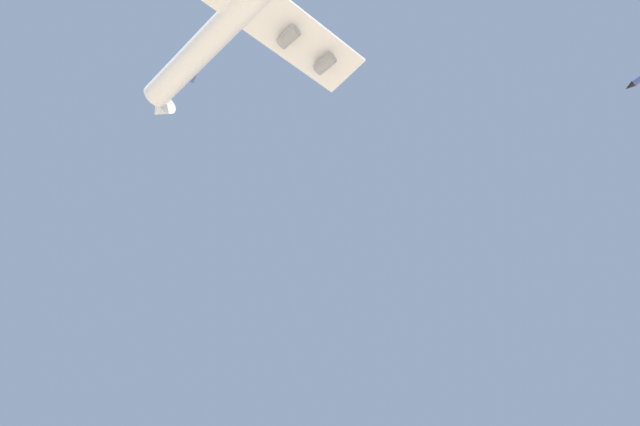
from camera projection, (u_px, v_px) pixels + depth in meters
The scene contains 2 objects.
carrier_jet at pixel (247, 2), 114.42m from camera, with size 72.73×59.11×19.89m.
chase_jet_left_wing at pixel (181, 75), 148.00m from camera, with size 13.55×12.01×4.00m.
Camera 1 is at (-13.53, 75.54, 3.75)m, focal length 29.60 mm.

